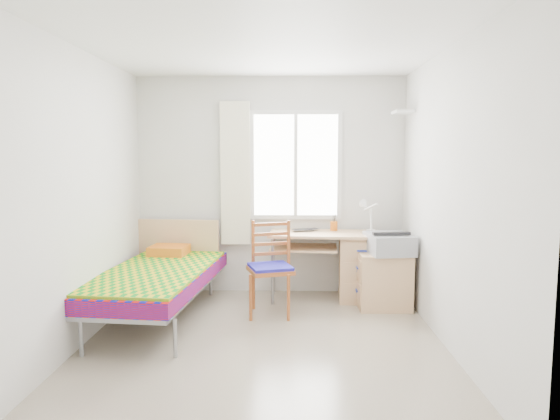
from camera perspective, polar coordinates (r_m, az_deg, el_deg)
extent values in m
plane|color=#BCAD93|center=(4.59, -1.89, -15.08)|extent=(3.50, 3.50, 0.00)
plane|color=white|center=(4.37, -2.02, 18.52)|extent=(3.50, 3.50, 0.00)
plane|color=silver|center=(6.04, -1.06, 2.77)|extent=(3.20, 0.00, 3.20)
plane|color=silver|center=(4.66, -22.01, 1.24)|extent=(0.00, 3.50, 3.50)
plane|color=silver|center=(4.50, 18.85, 1.19)|extent=(0.00, 3.50, 3.50)
cube|color=white|center=(6.00, 1.80, 5.13)|extent=(1.10, 0.04, 1.30)
cube|color=white|center=(5.99, 1.80, 5.13)|extent=(1.00, 0.02, 1.20)
cube|color=white|center=(5.99, 1.80, 5.13)|extent=(0.04, 0.02, 1.20)
cube|color=#F1E8C7|center=(5.99, -5.12, 4.15)|extent=(0.35, 0.05, 1.70)
cube|color=white|center=(5.83, 13.86, 10.82)|extent=(0.20, 0.32, 0.03)
cube|color=gray|center=(5.25, -13.87, -8.48)|extent=(1.12, 2.14, 0.06)
cube|color=red|center=(5.23, -13.90, -7.60)|extent=(1.17, 2.17, 0.14)
cube|color=gold|center=(5.19, -13.98, -6.77)|extent=(1.13, 2.04, 0.03)
cube|color=tan|center=(6.14, -11.53, -3.70)|extent=(0.99, 0.15, 0.57)
cube|color=orange|center=(5.90, -12.57, -4.49)|extent=(0.44, 0.39, 0.10)
cylinder|color=gray|center=(4.59, -21.79, -13.36)|extent=(0.04, 0.04, 0.33)
cylinder|color=gray|center=(6.10, -7.93, -8.07)|extent=(0.04, 0.04, 0.33)
cube|color=tan|center=(5.78, 5.03, -2.74)|extent=(1.29, 0.66, 0.03)
cube|color=tan|center=(5.90, 8.95, -6.48)|extent=(0.48, 0.58, 0.75)
cube|color=tan|center=(5.80, 2.74, -4.32)|extent=(0.80, 0.59, 0.02)
cylinder|color=gray|center=(5.62, -0.86, -7.05)|extent=(0.03, 0.03, 0.75)
cylinder|color=gray|center=(6.08, -0.70, -6.02)|extent=(0.03, 0.03, 0.75)
cube|color=#945C1C|center=(5.24, -1.13, -6.89)|extent=(0.53, 0.53, 0.04)
cube|color=#1F1B99|center=(5.23, -1.13, -6.55)|extent=(0.51, 0.51, 0.04)
cube|color=#945C1C|center=(5.37, -1.06, -3.32)|extent=(0.37, 0.14, 0.43)
cylinder|color=#945C1C|center=(5.13, -3.38, -9.96)|extent=(0.03, 0.03, 0.48)
cylinder|color=#945C1C|center=(5.42, 0.98, -6.32)|extent=(0.04, 0.04, 0.98)
cube|color=tan|center=(5.66, 11.71, -7.83)|extent=(0.56, 0.51, 0.61)
cube|color=tan|center=(5.58, 8.87, -6.50)|extent=(0.02, 0.46, 0.22)
cube|color=tan|center=(5.64, 8.83, -9.03)|extent=(0.02, 0.46, 0.22)
cube|color=#A1A2A9|center=(5.55, 12.35, -3.78)|extent=(0.51, 0.57, 0.21)
cube|color=black|center=(5.53, 12.37, -2.69)|extent=(0.41, 0.47, 0.02)
imported|color=black|center=(5.84, 3.10, -2.37)|extent=(0.37, 0.31, 0.03)
cylinder|color=orange|center=(5.94, 6.18, -1.84)|extent=(0.11, 0.11, 0.11)
cylinder|color=white|center=(5.89, 10.33, -2.36)|extent=(0.10, 0.10, 0.03)
cylinder|color=white|center=(5.87, 10.36, -0.94)|extent=(0.02, 0.12, 0.28)
cylinder|color=white|center=(5.77, 10.32, 0.36)|extent=(0.13, 0.24, 0.11)
cone|color=white|center=(5.65, 9.68, 0.56)|extent=(0.15, 0.16, 0.13)
imported|color=gray|center=(5.79, 3.42, -4.49)|extent=(0.23, 0.28, 0.02)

